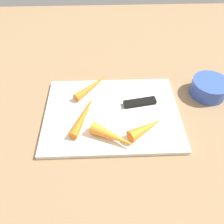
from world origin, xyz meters
name	(u,v)px	position (x,y,z in m)	size (l,w,h in m)	color
ground_plane	(112,115)	(0.00, 0.00, 0.00)	(1.40, 1.40, 0.00)	#8C6D4C
cutting_board	(112,113)	(0.00, 0.00, 0.01)	(0.36, 0.26, 0.01)	silver
knife	(135,103)	(0.06, 0.02, 0.02)	(0.20, 0.05, 0.01)	#B7B7BC
carrot_longest	(84,115)	(-0.07, -0.02, 0.02)	(0.02, 0.02, 0.14)	orange
carrot_shortest	(147,128)	(0.08, -0.07, 0.03)	(0.03, 0.03, 0.10)	orange
carrot_long	(92,86)	(-0.06, 0.09, 0.02)	(0.02, 0.02, 0.13)	orange
carrot_short	(112,136)	(0.00, -0.09, 0.03)	(0.03, 0.03, 0.12)	orange
small_bowl	(209,88)	(0.29, 0.07, 0.02)	(0.10, 0.10, 0.05)	#3351B2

